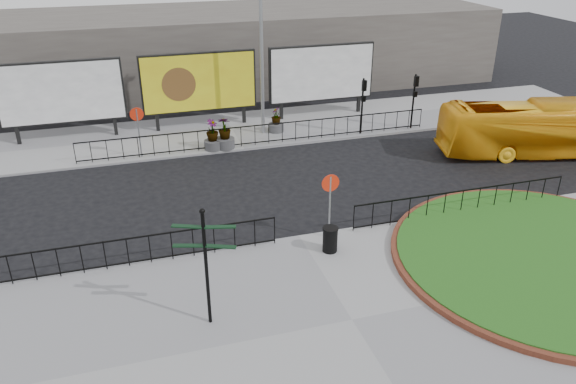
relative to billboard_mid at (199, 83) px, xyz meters
name	(u,v)px	position (x,y,z in m)	size (l,w,h in m)	color
ground	(299,238)	(1.50, -12.97, -2.60)	(90.00, 90.00, 0.00)	black
pavement_near	(352,321)	(1.50, -17.97, -2.54)	(30.00, 10.00, 0.12)	gray
pavement_far	(232,130)	(1.50, -0.97, -2.54)	(44.00, 6.00, 0.12)	gray
brick_edge	(547,258)	(9.00, -16.97, -2.39)	(10.40, 10.40, 0.18)	brown
grass_lawn	(547,258)	(9.00, -16.97, -2.37)	(10.00, 10.00, 0.22)	#1F4B14
railing_near_left	(128,252)	(-4.50, -13.27, -1.93)	(10.00, 0.10, 1.10)	black
railing_near_right	(462,202)	(8.00, -13.27, -1.93)	(9.00, 0.10, 1.10)	black
railing_far	(262,134)	(2.50, -3.67, -1.93)	(18.00, 0.10, 1.10)	black
speed_sign_far	(138,121)	(-3.50, -3.57, -0.68)	(0.64, 0.07, 2.47)	gray
speed_sign_near	(330,192)	(2.50, -13.37, -0.68)	(0.64, 0.07, 2.47)	gray
billboard_left	(61,93)	(-7.00, 0.00, 0.00)	(6.20, 0.31, 4.10)	black
billboard_mid	(199,83)	(0.00, 0.00, 0.00)	(6.20, 0.31, 4.10)	black
billboard_right	(322,73)	(7.00, 0.00, 0.00)	(6.20, 0.31, 4.10)	black
lamp_post	(262,44)	(3.01, -1.97, 2.23)	(0.74, 0.18, 9.23)	gray
signal_pole_a	(363,98)	(8.00, -3.63, -0.50)	(0.22, 0.26, 3.00)	black
signal_pole_b	(415,93)	(11.00, -3.63, -0.50)	(0.22, 0.26, 3.00)	black
building_backdrop	(201,49)	(1.50, 9.03, -0.10)	(40.00, 10.00, 5.00)	#5D5852
fingerpost_sign	(205,256)	(-2.42, -16.87, -0.28)	(1.68, 0.80, 3.65)	black
litter_bin	(330,239)	(2.20, -14.28, -2.02)	(0.55, 0.55, 0.91)	black
bus	(539,129)	(15.16, -8.57, -1.27)	(2.23, 9.54, 2.66)	#F5AB15
planter_a	(213,137)	(0.00, -3.57, -1.85)	(0.88, 0.88, 1.53)	#4C4C4F
planter_b	(225,136)	(0.62, -3.57, -1.85)	(0.96, 0.96, 1.60)	#4C4C4F
planter_c	(276,122)	(3.73, -1.97, -1.97)	(0.84, 0.84, 1.35)	#4C4C4F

